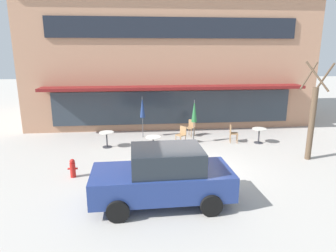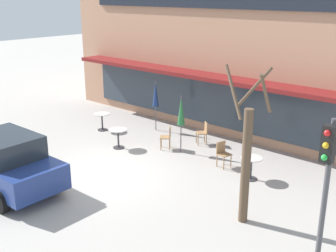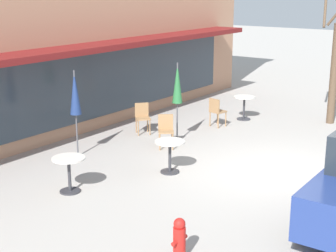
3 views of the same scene
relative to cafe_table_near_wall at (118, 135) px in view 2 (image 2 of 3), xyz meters
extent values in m
plane|color=#ADA8A0|center=(1.42, -2.05, -0.52)|extent=(80.00, 80.00, 0.00)
cube|color=tan|center=(1.42, 7.95, 3.47)|extent=(17.12, 8.00, 7.97)
cube|color=maroon|center=(1.42, 3.40, 2.03)|extent=(14.55, 1.10, 0.16)
cube|color=#2D3842|center=(1.42, 3.89, 0.83)|extent=(13.69, 0.10, 1.90)
cylinder|color=#333338|center=(0.00, 0.00, -0.50)|extent=(0.44, 0.44, 0.03)
cylinder|color=#333338|center=(0.00, 0.00, -0.14)|extent=(0.07, 0.07, 0.70)
cylinder|color=silver|center=(0.00, 0.00, 0.23)|extent=(0.70, 0.70, 0.03)
cylinder|color=#333338|center=(5.37, 0.92, -0.50)|extent=(0.44, 0.44, 0.03)
cylinder|color=#333338|center=(5.37, 0.92, -0.14)|extent=(0.07, 0.07, 0.70)
cylinder|color=silver|center=(5.37, 0.92, 0.23)|extent=(0.70, 0.70, 0.03)
cylinder|color=#333338|center=(-2.18, 1.01, -0.50)|extent=(0.44, 0.44, 0.03)
cylinder|color=#333338|center=(-2.18, 1.01, -0.14)|extent=(0.07, 0.07, 0.70)
cylinder|color=silver|center=(-2.18, 1.01, 0.23)|extent=(0.70, 0.70, 0.03)
cylinder|color=#4C4C51|center=(2.11, 1.27, 0.58)|extent=(0.04, 0.04, 2.20)
cone|color=#286B38|center=(2.11, 1.27, 1.13)|extent=(0.28, 0.28, 1.10)
cylinder|color=#4C4C51|center=(-0.42, 2.58, 0.58)|extent=(0.04, 0.04, 2.20)
cone|color=navy|center=(-0.42, 2.58, 1.13)|extent=(0.28, 0.28, 1.10)
cylinder|color=#9E754C|center=(1.40, 0.92, -0.29)|extent=(0.04, 0.04, 0.45)
cylinder|color=#9E754C|center=(1.19, 1.18, -0.29)|extent=(0.04, 0.04, 0.45)
cylinder|color=#9E754C|center=(1.66, 1.13, -0.29)|extent=(0.04, 0.04, 0.45)
cylinder|color=#9E754C|center=(1.45, 1.39, -0.29)|extent=(0.04, 0.04, 0.45)
cube|color=#9E754C|center=(1.43, 1.15, -0.05)|extent=(0.56, 0.56, 0.04)
cube|color=#9E754C|center=(1.57, 1.27, 0.17)|extent=(0.28, 0.34, 0.40)
cylinder|color=#9E754C|center=(2.16, 2.27, -0.29)|extent=(0.04, 0.04, 0.45)
cylinder|color=#9E754C|center=(1.91, 2.49, -0.29)|extent=(0.04, 0.04, 0.45)
cylinder|color=#9E754C|center=(2.38, 2.53, -0.29)|extent=(0.04, 0.04, 0.45)
cylinder|color=#9E754C|center=(2.13, 2.75, -0.29)|extent=(0.04, 0.04, 0.45)
cube|color=#9E754C|center=(2.14, 2.51, -0.05)|extent=(0.56, 0.56, 0.04)
cube|color=#9E754C|center=(2.26, 2.65, 0.17)|extent=(0.33, 0.29, 0.40)
cylinder|color=#9E754C|center=(4.35, 1.30, -0.29)|extent=(0.04, 0.04, 0.45)
cylinder|color=#9E754C|center=(4.28, 0.97, -0.29)|extent=(0.04, 0.04, 0.45)
cylinder|color=#9E754C|center=(4.02, 1.37, -0.29)|extent=(0.04, 0.04, 0.45)
cylinder|color=#9E754C|center=(3.95, 1.04, -0.29)|extent=(0.04, 0.04, 0.45)
cube|color=#9E754C|center=(4.15, 1.17, -0.05)|extent=(0.47, 0.47, 0.04)
cube|color=#9E754C|center=(3.98, 1.21, 0.17)|extent=(0.12, 0.40, 0.40)
cube|color=navy|center=(0.02, -4.66, 0.18)|extent=(4.24, 1.89, 0.76)
cube|color=#232B33|center=(0.17, -4.66, 0.90)|extent=(2.13, 1.65, 0.68)
cylinder|color=black|center=(-1.30, -3.79, -0.20)|extent=(0.64, 0.23, 0.64)
cylinder|color=black|center=(1.34, -5.53, -0.20)|extent=(0.64, 0.23, 0.64)
cylinder|color=black|center=(1.30, -3.73, -0.20)|extent=(0.64, 0.23, 0.64)
cylinder|color=brown|center=(6.59, -1.49, 1.03)|extent=(0.24, 0.24, 3.10)
cylinder|color=brown|center=(6.97, -1.43, 3.02)|extent=(0.21, 0.84, 1.11)
cylinder|color=brown|center=(6.45, -1.11, 3.02)|extent=(0.86, 0.37, 1.12)
cylinder|color=brown|center=(6.35, -1.88, 3.05)|extent=(0.87, 0.57, 1.18)
cylinder|color=#47474C|center=(8.82, -1.94, 1.18)|extent=(0.12, 0.12, 3.40)
cube|color=black|center=(8.82, -2.12, 2.38)|extent=(0.26, 0.20, 0.80)
sphere|color=red|center=(8.82, -2.25, 2.65)|extent=(0.13, 0.13, 0.13)
sphere|color=gold|center=(8.82, -2.25, 2.39)|extent=(0.13, 0.13, 0.13)
sphere|color=green|center=(8.82, -2.25, 2.13)|extent=(0.13, 0.13, 0.13)
cylinder|color=red|center=(-3.10, -2.42, -0.24)|extent=(0.20, 0.20, 0.55)
sphere|color=red|center=(-3.10, -2.42, 0.09)|extent=(0.19, 0.19, 0.19)
cylinder|color=red|center=(-3.23, -2.42, -0.19)|extent=(0.10, 0.07, 0.07)
cylinder|color=red|center=(-2.97, -2.42, -0.19)|extent=(0.10, 0.07, 0.07)
camera|label=1|loc=(-0.64, -13.00, 4.05)|focal=32.00mm
camera|label=2|loc=(11.70, -10.23, 5.33)|focal=45.00mm
camera|label=3|loc=(-9.12, -6.57, 3.68)|focal=55.00mm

